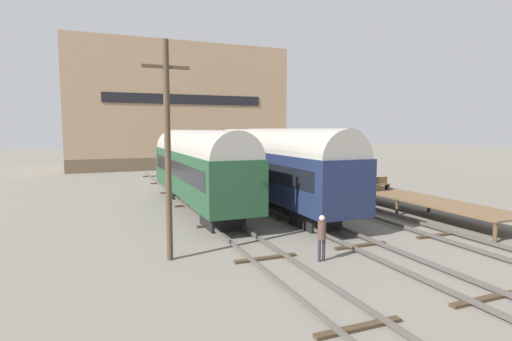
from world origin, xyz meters
TOP-DOWN VIEW (x-y plane):
  - ground_plane at (0.00, 0.00)m, footprint 200.00×200.00m
  - track_left at (-4.55, 0.00)m, footprint 2.60×60.00m
  - track_middle at (0.00, 0.00)m, footprint 2.60×60.00m
  - track_right at (4.55, 0.00)m, footprint 2.60×60.00m
  - train_car_green at (-4.55, 7.90)m, footprint 2.94×15.84m
  - train_car_navy at (0.00, 6.55)m, footprint 2.95×17.38m
  - train_car_grey at (4.55, 12.92)m, footprint 3.12×17.61m
  - station_platform at (7.28, 1.50)m, footprint 2.82×12.93m
  - bench at (6.97, 4.29)m, footprint 1.40×0.40m
  - person_worker at (-2.61, -4.01)m, footprint 0.32×0.32m
  - utility_pole at (-8.06, -1.59)m, footprint 1.80×0.24m
  - warehouse_building at (0.33, 39.77)m, footprint 28.39×12.95m

SIDE VIEW (x-z plane):
  - ground_plane at x=0.00m, z-range 0.00..0.00m
  - track_left at x=-4.55m, z-range 0.01..0.27m
  - track_middle at x=0.00m, z-range 0.01..0.27m
  - track_right at x=4.55m, z-range 0.01..0.27m
  - station_platform at x=7.28m, z-range 0.44..1.47m
  - person_worker at x=-2.61m, z-range 0.20..2.02m
  - bench at x=6.97m, z-range 1.06..1.97m
  - train_car_green at x=-4.55m, z-range 0.35..5.44m
  - train_car_navy at x=0.00m, z-range 0.36..5.50m
  - train_car_grey at x=4.55m, z-range 0.34..5.53m
  - utility_pole at x=-8.06m, z-range 0.16..8.66m
  - warehouse_building at x=0.33m, z-range 0.00..16.12m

